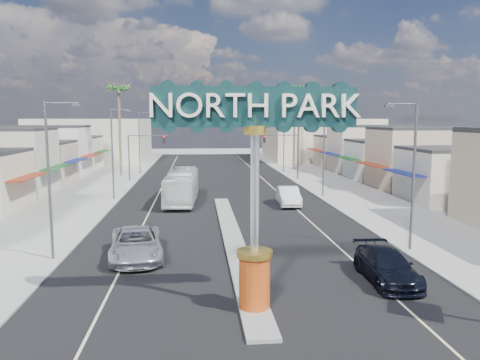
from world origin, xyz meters
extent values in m
plane|color=gray|center=(0.00, 30.00, 0.00)|extent=(160.00, 160.00, 0.00)
cube|color=black|center=(0.00, 30.00, 0.01)|extent=(20.00, 120.00, 0.01)
cube|color=gray|center=(0.00, 14.00, 0.08)|extent=(1.30, 30.00, 0.16)
cube|color=gray|center=(-14.00, 30.00, 0.06)|extent=(8.00, 120.00, 0.12)
cube|color=gray|center=(14.00, 30.00, 0.06)|extent=(8.00, 120.00, 0.12)
cube|color=beige|center=(-24.00, 43.00, 3.00)|extent=(12.00, 42.00, 6.00)
cube|color=#B7B29E|center=(24.00, 43.00, 3.00)|extent=(12.00, 42.00, 6.00)
cube|color=#B7B29E|center=(-22.00, 75.00, 4.00)|extent=(20.00, 20.00, 8.00)
cube|color=beige|center=(22.00, 75.00, 4.00)|extent=(20.00, 20.00, 8.00)
cylinder|color=red|center=(0.00, 2.00, 1.26)|extent=(1.30, 1.30, 2.20)
cylinder|color=gold|center=(0.00, 2.00, 2.49)|extent=(1.50, 1.50, 0.25)
cylinder|color=#B7B7BC|center=(0.00, 2.00, 5.01)|extent=(0.36, 0.36, 4.80)
cylinder|color=gold|center=(0.00, 2.00, 7.58)|extent=(0.90, 0.90, 0.35)
cube|color=#0D2929|center=(0.00, 2.00, 8.51)|extent=(8.20, 0.50, 1.60)
cylinder|color=#47474C|center=(-11.00, 44.00, 3.00)|extent=(0.18, 0.18, 6.00)
cylinder|color=#47474C|center=(-8.50, 44.00, 5.90)|extent=(5.00, 0.12, 0.12)
cube|color=black|center=(-6.50, 44.00, 5.40)|extent=(0.32, 0.32, 1.00)
sphere|color=red|center=(-6.50, 43.82, 5.72)|extent=(0.22, 0.22, 0.22)
cylinder|color=#47474C|center=(11.00, 44.00, 3.00)|extent=(0.18, 0.18, 6.00)
cylinder|color=#47474C|center=(8.50, 44.00, 5.90)|extent=(5.00, 0.12, 0.12)
cube|color=black|center=(6.50, 44.00, 5.40)|extent=(0.32, 0.32, 1.00)
sphere|color=red|center=(6.50, 43.82, 5.72)|extent=(0.22, 0.22, 0.22)
cylinder|color=#47474C|center=(-10.60, 10.00, 4.50)|extent=(0.16, 0.16, 9.00)
cylinder|color=#47474C|center=(-9.70, 10.00, 8.90)|extent=(1.80, 0.10, 0.10)
cube|color=#47474C|center=(-8.90, 10.00, 8.80)|extent=(0.50, 0.22, 0.15)
cylinder|color=#47474C|center=(-10.60, 30.00, 4.50)|extent=(0.16, 0.16, 9.00)
cylinder|color=#47474C|center=(-9.70, 30.00, 8.90)|extent=(1.80, 0.10, 0.10)
cube|color=#47474C|center=(-8.90, 30.00, 8.80)|extent=(0.50, 0.22, 0.15)
cylinder|color=#47474C|center=(-10.60, 52.00, 4.50)|extent=(0.16, 0.16, 9.00)
cylinder|color=#47474C|center=(-9.70, 52.00, 8.90)|extent=(1.80, 0.10, 0.10)
cube|color=#47474C|center=(-8.90, 52.00, 8.80)|extent=(0.50, 0.22, 0.15)
cylinder|color=#47474C|center=(10.60, 10.00, 4.50)|extent=(0.16, 0.16, 9.00)
cylinder|color=#47474C|center=(9.70, 10.00, 8.90)|extent=(1.80, 0.10, 0.10)
cube|color=#47474C|center=(8.90, 10.00, 8.80)|extent=(0.50, 0.22, 0.15)
cylinder|color=#47474C|center=(10.60, 30.00, 4.50)|extent=(0.16, 0.16, 9.00)
cylinder|color=#47474C|center=(9.70, 30.00, 8.90)|extent=(1.80, 0.10, 0.10)
cube|color=#47474C|center=(8.90, 30.00, 8.80)|extent=(0.50, 0.22, 0.15)
cylinder|color=#47474C|center=(10.60, 52.00, 4.50)|extent=(0.16, 0.16, 9.00)
cylinder|color=#47474C|center=(9.70, 52.00, 8.90)|extent=(1.80, 0.10, 0.10)
cube|color=#47474C|center=(8.90, 52.00, 8.80)|extent=(0.50, 0.22, 0.15)
cylinder|color=brown|center=(-13.00, 50.00, 6.00)|extent=(0.36, 0.36, 12.00)
cylinder|color=brown|center=(13.00, 56.00, 5.50)|extent=(0.36, 0.36, 11.00)
cylinder|color=brown|center=(15.00, 62.00, 6.50)|extent=(0.36, 0.36, 13.00)
imported|color=silver|center=(-5.90, 9.97, 0.87)|extent=(3.61, 6.55, 1.74)
imported|color=black|center=(7.00, 4.95, 0.77)|extent=(2.30, 5.39, 1.55)
imported|color=white|center=(6.13, 25.69, 0.87)|extent=(2.14, 5.36, 1.73)
imported|color=silver|center=(-3.83, 28.41, 1.55)|extent=(3.17, 11.27, 3.11)
camera|label=1|loc=(-2.35, -16.74, 8.05)|focal=35.00mm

